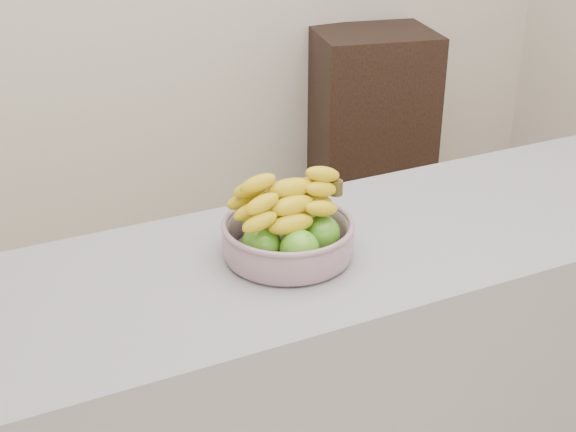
% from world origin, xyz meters
% --- Properties ---
extents(counter, '(2.00, 0.60, 0.90)m').
position_xyz_m(counter, '(0.00, 0.18, 0.45)').
color(counter, '#9D9EA5').
rests_on(counter, ground).
extents(cabinet, '(0.60, 0.52, 0.94)m').
position_xyz_m(cabinet, '(0.94, 1.78, 0.47)').
color(cabinet, black).
rests_on(cabinet, ground).
extents(fruit_bowl, '(0.29, 0.29, 0.19)m').
position_xyz_m(fruit_bowl, '(-0.26, 0.18, 0.96)').
color(fruit_bowl, '#A7B2C9').
rests_on(fruit_bowl, counter).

